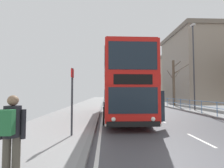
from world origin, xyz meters
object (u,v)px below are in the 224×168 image
Objects in this scene: street_lamp_far_side at (194,60)px; pedestrian_with_backpack at (11,129)px; background_building_02 at (182,79)px; bare_tree_far_02 at (145,86)px; background_building_00 at (207,68)px; bare_tree_far_00 at (148,87)px; bare_tree_far_01 at (174,82)px; bus_stop_sign_near at (72,94)px; background_bus_far_lane at (141,94)px; double_decker_bus_main at (122,86)px.

pedestrian_with_backpack is at bearing -129.37° from street_lamp_far_side.
pedestrian_with_backpack is 47.50m from background_building_02.
street_lamp_far_side reaches higher than bare_tree_far_02.
background_building_02 is at bearing 83.78° from background_building_00.
bare_tree_far_01 is (0.23, -13.99, 0.12)m from bare_tree_far_00.
pedestrian_with_backpack is 0.61× the size of bus_stop_sign_near.
background_building_00 is (12.40, -0.73, 4.94)m from background_bus_far_lane.
bare_tree_far_02 is at bearing 127.41° from background_building_00.
background_building_00 reaches higher than pedestrian_with_backpack.
bus_stop_sign_near is 19.88m from bare_tree_far_01.
background_building_00 is at bearing 45.83° from double_decker_bus_main.
bare_tree_far_00 is at bearing 71.80° from double_decker_bus_main.
bare_tree_far_01 reaches higher than background_bus_far_lane.
bare_tree_far_00 is 0.45× the size of background_building_00.
street_lamp_far_side is 6.90m from bare_tree_far_01.
pedestrian_with_backpack is at bearing -106.83° from background_bus_far_lane.
background_building_02 is (21.89, 38.20, 3.97)m from bus_stop_sign_near.
street_lamp_far_side is at bearing -81.04° from background_bus_far_lane.
background_bus_far_lane is 19.75m from background_building_02.
pedestrian_with_backpack is 35.80m from bare_tree_far_00.
bare_tree_far_01 reaches higher than double_decker_bus_main.
background_building_02 is (13.93, 13.38, 4.11)m from background_bus_far_lane.
background_building_00 is at bearing -3.38° from background_bus_far_lane.
background_building_02 is (22.46, 41.59, 4.68)m from pedestrian_with_backpack.
background_building_00 reaches higher than background_building_02.
double_decker_bus_main is 13.65m from bare_tree_far_01.
pedestrian_with_backpack is 34.97m from background_building_00.
street_lamp_far_side reaches higher than bare_tree_far_01.
bare_tree_far_02 reaches higher than bare_tree_far_00.
pedestrian_with_backpack is at bearing -106.84° from bare_tree_far_02.
bare_tree_far_01 is at bearing -141.25° from background_building_00.
bare_tree_far_02 reaches higher than pedestrian_with_backpack.
bus_stop_sign_near is at bearing -113.98° from double_decker_bus_main.
background_building_00 is (20.35, 24.08, 4.79)m from bus_stop_sign_near.
double_decker_bus_main is 25.86m from background_building_00.
double_decker_bus_main is at bearing -120.79° from background_building_02.
background_bus_far_lane is 26.06m from bus_stop_sign_near.
street_lamp_far_side is at bearing 50.63° from pedestrian_with_backpack.
bus_stop_sign_near is 0.20× the size of background_building_00.
background_bus_far_lane is at bearing 74.21° from double_decker_bus_main.
background_bus_far_lane is 3.82× the size of bus_stop_sign_near.
bare_tree_far_00 is 12.06m from background_building_00.
background_bus_far_lane is 11.75m from bare_tree_far_02.
bare_tree_far_01 is (0.62, 6.65, -1.73)m from street_lamp_far_side.
double_decker_bus_main is at bearing -106.19° from bare_tree_far_02.
double_decker_bus_main reaches higher than background_bus_far_lane.
bare_tree_far_01 is (2.98, -8.29, 1.76)m from background_bus_far_lane.
bare_tree_far_00 is at bearing 64.25° from background_bus_far_lane.
double_decker_bus_main is at bearing 66.02° from bus_stop_sign_near.
background_building_02 is at bearing 59.21° from double_decker_bus_main.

